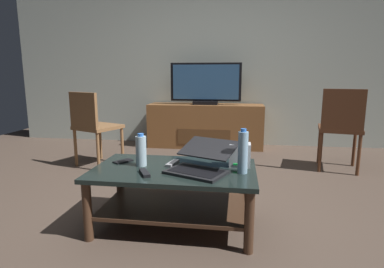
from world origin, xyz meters
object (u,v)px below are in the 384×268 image
object	(u,v)px
water_bottle_near	(141,151)
tv_remote	(145,173)
side_chair	(93,124)
water_bottle_far	(243,152)
coffee_table	(174,186)
television	(206,85)
laptop	(202,162)
router_box	(240,155)
soundbar_remote	(173,163)
media_cabinet	(205,126)
dining_chair	(341,125)
cell_phone	(123,161)

from	to	relation	value
water_bottle_near	tv_remote	xyz separation A→B (m)	(0.08, -0.19, -0.10)
side_chair	water_bottle_far	size ratio (longest dim) A/B	2.94
coffee_table	television	size ratio (longest dim) A/B	1.10
side_chair	laptop	xyz separation A→B (m)	(1.43, -1.37, -0.02)
router_box	soundbar_remote	xyz separation A→B (m)	(-0.48, -0.03, -0.07)
media_cabinet	laptop	xyz separation A→B (m)	(0.24, -2.57, 0.17)
coffee_table	router_box	distance (m)	0.51
coffee_table	water_bottle_near	world-z (taller)	water_bottle_near
media_cabinet	side_chair	bearing A→B (deg)	-134.64
television	router_box	xyz separation A→B (m)	(0.49, -2.40, -0.41)
water_bottle_far	media_cabinet	bearing A→B (deg)	101.25
coffee_table	water_bottle_far	xyz separation A→B (m)	(0.47, -0.04, 0.27)
television	water_bottle_far	xyz separation A→B (m)	(0.51, -2.55, -0.35)
dining_chair	tv_remote	bearing A→B (deg)	-135.00
side_chair	cell_phone	distance (m)	1.48
side_chair	router_box	size ratio (longest dim) A/B	5.24
coffee_table	tv_remote	xyz separation A→B (m)	(-0.16, -0.16, 0.14)
coffee_table	laptop	bearing A→B (deg)	-8.74
tv_remote	media_cabinet	bearing A→B (deg)	58.93
tv_remote	laptop	bearing A→B (deg)	-8.18
media_cabinet	laptop	size ratio (longest dim) A/B	3.14
laptop	router_box	size ratio (longest dim) A/B	3.20
coffee_table	media_cabinet	xyz separation A→B (m)	(-0.04, 2.54, 0.02)
water_bottle_near	soundbar_remote	bearing A→B (deg)	14.70
tv_remote	television	bearing A→B (deg)	58.90
side_chair	router_box	bearing A→B (deg)	-36.02
side_chair	water_bottle_near	distance (m)	1.64
water_bottle_far	cell_phone	xyz separation A→B (m)	(-0.88, 0.14, -0.14)
laptop	water_bottle_far	xyz separation A→B (m)	(0.27, -0.01, 0.08)
router_box	media_cabinet	bearing A→B (deg)	101.52
media_cabinet	tv_remote	bearing A→B (deg)	-92.51
side_chair	router_box	world-z (taller)	side_chair
laptop	water_bottle_near	world-z (taller)	water_bottle_near
water_bottle_far	tv_remote	world-z (taller)	water_bottle_far
laptop	television	bearing A→B (deg)	95.37
coffee_table	dining_chair	xyz separation A→B (m)	(1.55, 1.55, 0.23)
coffee_table	router_box	size ratio (longest dim) A/B	6.73
dining_chair	router_box	world-z (taller)	dining_chair
dining_chair	router_box	distance (m)	1.81
water_bottle_far	soundbar_remote	xyz separation A→B (m)	(-0.50, 0.12, -0.13)
television	water_bottle_near	distance (m)	2.52
soundbar_remote	television	bearing A→B (deg)	102.28
coffee_table	television	xyz separation A→B (m)	(-0.04, 2.52, 0.63)
television	water_bottle_near	xyz separation A→B (m)	(-0.20, -2.49, -0.39)
television	tv_remote	bearing A→B (deg)	-92.53
coffee_table	media_cabinet	bearing A→B (deg)	91.00
coffee_table	side_chair	xyz separation A→B (m)	(-1.23, 1.34, 0.21)
laptop	water_bottle_near	size ratio (longest dim) A/B	2.28
television	router_box	bearing A→B (deg)	-78.38
router_box	coffee_table	bearing A→B (deg)	-165.77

